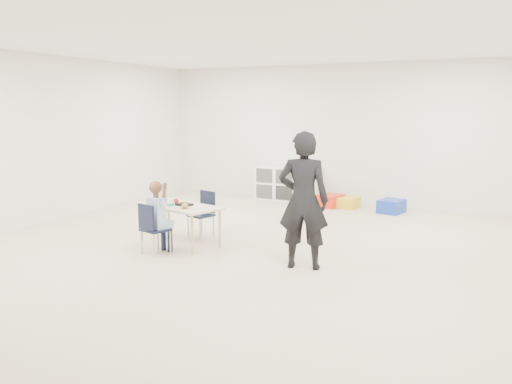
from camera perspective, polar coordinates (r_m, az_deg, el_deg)
The scene contains 16 objects.
room at distance 6.89m, azimuth -1.31°, elevation 4.58°, with size 9.00×9.02×2.80m.
table at distance 7.71m, azimuth -8.04°, elevation -3.41°, with size 1.36×0.94×0.57m.
chair_near at distance 7.27m, azimuth -10.53°, elevation -3.80°, with size 0.33×0.31×0.68m, color black, non-canonical shape.
chair_far at distance 8.15m, azimuth -5.85°, elevation -2.34°, with size 0.33×0.31×0.68m, color black, non-canonical shape.
child at distance 7.23m, azimuth -10.57°, elevation -2.28°, with size 0.45×0.45×1.07m, color #A6B9E0, non-canonical shape.
lunch_tray_near at distance 7.62m, azimuth -7.57°, elevation -1.30°, with size 0.22×0.16×0.03m, color black.
lunch_tray_far at distance 7.97m, azimuth -9.23°, elevation -0.90°, with size 0.22×0.16×0.03m, color black.
milk_carton at distance 7.58m, azimuth -9.00°, elevation -1.12°, with size 0.07×0.07×0.10m, color white.
bread_roll at distance 7.38m, azimuth -7.51°, elevation -1.47°, with size 0.09×0.09×0.07m, color tan.
apple_near at distance 7.78m, azimuth -8.41°, elevation -0.95°, with size 0.07×0.07×0.07m, color maroon.
apple_far at distance 7.99m, azimuth -10.74°, elevation -0.76°, with size 0.07×0.07×0.07m, color maroon.
cubby_shelf at distance 11.36m, azimuth 3.36°, elevation 0.86°, with size 1.40×0.40×0.70m, color white.
adult at distance 6.45m, azimuth 5.01°, elevation -0.89°, with size 0.60×0.39×1.65m, color black.
bin_red at distance 10.71m, azimuth 7.85°, elevation -0.92°, with size 0.39×0.50×0.24m, color red.
bin_yellow at distance 10.64m, azimuth 9.70°, elevation -1.11°, with size 0.34×0.43×0.21m, color gold.
bin_blue at distance 10.31m, azimuth 14.06°, elevation -1.47°, with size 0.39×0.50×0.24m, color #1633A7.
Camera 1 is at (3.19, -6.09, 1.89)m, focal length 38.00 mm.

